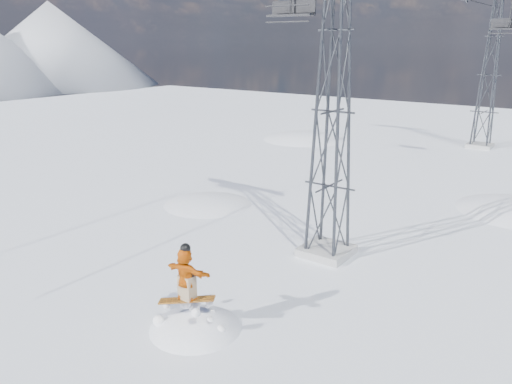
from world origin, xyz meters
TOP-DOWN VIEW (x-y plane):
  - ground at (0.00, 0.00)m, footprint 120.00×120.00m
  - snow_terrain at (-4.77, 21.24)m, footprint 39.00×37.00m
  - lift_tower_near at (0.80, 8.00)m, footprint 5.20×1.80m
  - lift_tower_far at (0.80, 33.00)m, footprint 5.20×1.80m
  - snowboarder_jump at (0.23, 1.18)m, footprint 4.40×4.40m
  - lift_chair_near at (-1.40, 8.63)m, footprint 1.87×0.54m
  - lift_chair_mid at (3.00, 25.63)m, footprint 2.06×0.59m

SIDE VIEW (x-z plane):
  - snow_terrain at x=-4.77m, z-range -20.59..1.41m
  - snowboarder_jump at x=0.23m, z-range -4.98..1.68m
  - ground at x=0.00m, z-range 0.00..0.00m
  - lift_tower_near at x=0.80m, z-range -0.24..11.18m
  - lift_tower_far at x=0.80m, z-range -0.24..11.18m
  - lift_chair_mid at x=3.00m, z-range 7.53..10.08m
  - lift_chair_near at x=-1.40m, z-range 7.83..10.15m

